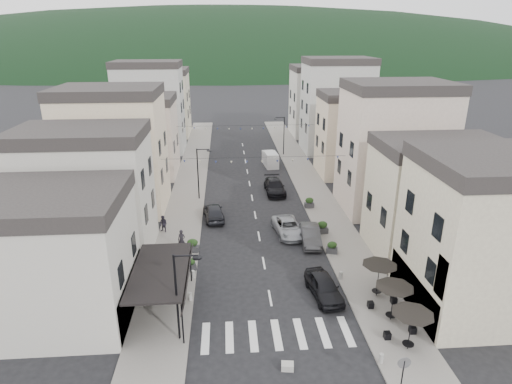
# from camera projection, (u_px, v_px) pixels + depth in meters

# --- Properties ---
(ground) EXTENTS (700.00, 700.00, 0.00)m
(ground) POSITION_uv_depth(u_px,v_px,m) (281.00, 357.00, 25.29)
(ground) COLOR black
(ground) RESTS_ON ground
(sidewalk_left) EXTENTS (4.00, 76.00, 0.12)m
(sidewalk_left) POSITION_uv_depth(u_px,v_px,m) (191.00, 182.00, 54.63)
(sidewalk_left) COLOR slate
(sidewalk_left) RESTS_ON ground
(sidewalk_right) EXTENTS (4.00, 76.00, 0.12)m
(sidewalk_right) POSITION_uv_depth(u_px,v_px,m) (306.00, 179.00, 55.67)
(sidewalk_right) COLOR slate
(sidewalk_right) RESTS_ON ground
(hill_backdrop) EXTENTS (640.00, 360.00, 70.00)m
(hill_backdrop) POSITION_uv_depth(u_px,v_px,m) (227.00, 59.00, 305.43)
(hill_backdrop) COLOR black
(hill_backdrop) RESTS_ON ground
(boutique_building) EXTENTS (12.00, 8.00, 8.00)m
(boutique_building) POSITION_uv_depth(u_px,v_px,m) (33.00, 265.00, 27.48)
(boutique_building) COLOR #BBB7AC
(boutique_building) RESTS_ON ground
(bistro_building) EXTENTS (10.00, 8.00, 10.00)m
(bistro_building) POSITION_uv_depth(u_px,v_px,m) (492.00, 242.00, 28.27)
(bistro_building) COLOR #B3A88E
(bistro_building) RESTS_ON ground
(boutique_awning) EXTENTS (3.77, 7.50, 3.28)m
(boutique_awning) POSITION_uv_depth(u_px,v_px,m) (164.00, 272.00, 28.36)
(boutique_awning) COLOR black
(boutique_awning) RESTS_ON ground
(buildings_row_left) EXTENTS (10.20, 54.16, 14.00)m
(buildings_row_left) POSITION_uv_depth(u_px,v_px,m) (139.00, 127.00, 57.39)
(buildings_row_left) COLOR #BBB7AC
(buildings_row_left) RESTS_ON ground
(buildings_row_right) EXTENTS (10.20, 54.16, 14.50)m
(buildings_row_right) POSITION_uv_depth(u_px,v_px,m) (353.00, 124.00, 58.24)
(buildings_row_right) COLOR #B3A88E
(buildings_row_right) RESTS_ON ground
(cafe_terrace) EXTENTS (2.50, 8.10, 2.53)m
(cafe_terrace) POSITION_uv_depth(u_px,v_px,m) (394.00, 291.00, 27.61)
(cafe_terrace) COLOR black
(cafe_terrace) RESTS_ON ground
(streetlamp_left_near) EXTENTS (1.70, 0.56, 6.00)m
(streetlamp_left_near) POSITION_uv_depth(u_px,v_px,m) (181.00, 289.00, 25.45)
(streetlamp_left_near) COLOR black
(streetlamp_left_near) RESTS_ON ground
(streetlamp_left_far) EXTENTS (1.70, 0.56, 6.00)m
(streetlamp_left_far) POSITION_uv_depth(u_px,v_px,m) (200.00, 168.00, 47.86)
(streetlamp_left_far) COLOR black
(streetlamp_left_far) RESTS_ON ground
(streetlamp_right_far) EXTENTS (1.70, 0.56, 6.00)m
(streetlamp_right_far) POSITION_uv_depth(u_px,v_px,m) (282.00, 132.00, 65.48)
(streetlamp_right_far) COLOR black
(streetlamp_right_far) RESTS_ON ground
(traffic_sign) EXTENTS (0.70, 0.07, 2.70)m
(traffic_sign) POSITION_uv_depth(u_px,v_px,m) (403.00, 369.00, 21.74)
(traffic_sign) COLOR black
(traffic_sign) RESTS_ON ground
(bollards) EXTENTS (11.66, 10.26, 0.60)m
(bollards) POSITION_uv_depth(u_px,v_px,m) (271.00, 297.00, 30.27)
(bollards) COLOR gray
(bollards) RESTS_ON ground
(bunting_near) EXTENTS (19.00, 0.28, 0.62)m
(bunting_near) POSITION_uv_depth(u_px,v_px,m) (254.00, 161.00, 43.85)
(bunting_near) COLOR black
(bunting_near) RESTS_ON ground
(bunting_far) EXTENTS (19.00, 0.28, 0.62)m
(bunting_far) POSITION_uv_depth(u_px,v_px,m) (246.00, 128.00, 58.79)
(bunting_far) COLOR black
(bunting_far) RESTS_ON ground
(parked_car_a) EXTENTS (2.46, 4.80, 1.56)m
(parked_car_a) POSITION_uv_depth(u_px,v_px,m) (324.00, 286.00, 30.88)
(parked_car_a) COLOR black
(parked_car_a) RESTS_ON ground
(parked_car_b) EXTENTS (1.96, 4.71, 1.52)m
(parked_car_b) POSITION_uv_depth(u_px,v_px,m) (311.00, 235.00, 38.72)
(parked_car_b) COLOR #333335
(parked_car_b) RESTS_ON ground
(parked_car_c) EXTENTS (2.98, 5.36, 1.42)m
(parked_car_c) POSITION_uv_depth(u_px,v_px,m) (288.00, 227.00, 40.45)
(parked_car_c) COLOR #93959B
(parked_car_c) RESTS_ON ground
(parked_car_d) EXTENTS (2.36, 5.44, 1.56)m
(parked_car_d) POSITION_uv_depth(u_px,v_px,m) (275.00, 187.00, 50.83)
(parked_car_d) COLOR black
(parked_car_d) RESTS_ON ground
(parked_car_e) EXTENTS (2.49, 4.85, 1.58)m
(parked_car_e) POSITION_uv_depth(u_px,v_px,m) (214.00, 212.00, 43.65)
(parked_car_e) COLOR black
(parked_car_e) RESTS_ON ground
(delivery_van) EXTENTS (2.10, 4.40, 2.04)m
(delivery_van) POSITION_uv_depth(u_px,v_px,m) (270.00, 159.00, 61.14)
(delivery_van) COLOR silver
(delivery_van) RESTS_ON ground
(pedestrian_a) EXTENTS (0.76, 0.59, 1.85)m
(pedestrian_a) POSITION_uv_depth(u_px,v_px,m) (182.00, 240.00, 37.22)
(pedestrian_a) COLOR black
(pedestrian_a) RESTS_ON sidewalk_left
(pedestrian_b) EXTENTS (1.01, 0.94, 1.65)m
(pedestrian_b) POSITION_uv_depth(u_px,v_px,m) (163.00, 224.00, 40.58)
(pedestrian_b) COLOR black
(pedestrian_b) RESTS_ON sidewalk_left
(concrete_block_c) EXTENTS (0.76, 0.59, 0.40)m
(concrete_block_c) POSITION_uv_depth(u_px,v_px,m) (287.00, 366.00, 24.30)
(concrete_block_c) COLOR #A9A7A1
(concrete_block_c) RESTS_ON ground
(planter_la) EXTENTS (1.04, 0.74, 1.05)m
(planter_la) POSITION_uv_depth(u_px,v_px,m) (190.00, 264.00, 34.15)
(planter_la) COLOR #2E2E30
(planter_la) RESTS_ON sidewalk_left
(planter_lb) EXTENTS (1.17, 0.82, 1.19)m
(planter_lb) POSITION_uv_depth(u_px,v_px,m) (193.00, 245.00, 37.01)
(planter_lb) COLOR #313234
(planter_lb) RESTS_ON sidewalk_left
(planter_ra) EXTENTS (1.07, 0.79, 1.08)m
(planter_ra) POSITION_uv_depth(u_px,v_px,m) (332.00, 247.00, 36.79)
(planter_ra) COLOR #313234
(planter_ra) RESTS_ON sidewalk_right
(planter_rb) EXTENTS (1.17, 0.76, 1.22)m
(planter_rb) POSITION_uv_depth(u_px,v_px,m) (322.00, 227.00, 40.40)
(planter_rb) COLOR #2E2E31
(planter_rb) RESTS_ON sidewalk_right
(planter_rc) EXTENTS (1.03, 0.60, 1.13)m
(planter_rc) POSITION_uv_depth(u_px,v_px,m) (309.00, 203.00, 46.37)
(planter_rc) COLOR #333235
(planter_rc) RESTS_ON sidewalk_right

